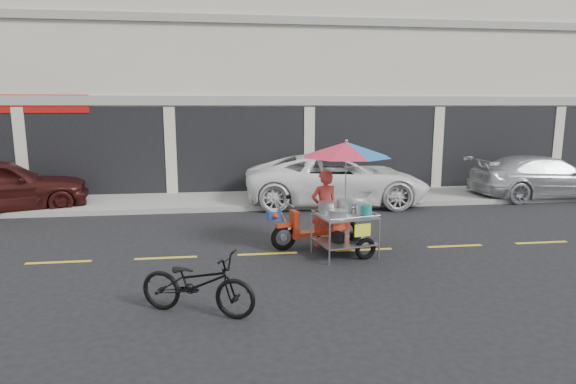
{
  "coord_description": "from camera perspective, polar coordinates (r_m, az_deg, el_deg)",
  "views": [
    {
      "loc": [
        -2.84,
        -9.29,
        2.95
      ],
      "look_at": [
        -1.5,
        0.6,
        1.15
      ],
      "focal_mm": 30.0,
      "sensor_mm": 36.0,
      "label": 1
    }
  ],
  "objects": [
    {
      "name": "white_pickup",
      "position": [
        14.55,
        5.79,
        1.52
      ],
      "size": [
        5.65,
        2.97,
        1.52
      ],
      "primitive_type": "imported",
      "rotation": [
        0.0,
        0.0,
        1.49
      ],
      "color": "white",
      "rests_on": "ground"
    },
    {
      "name": "food_vendor_rig",
      "position": [
        9.65,
        5.83,
        1.24
      ],
      "size": [
        2.58,
        2.11,
        2.31
      ],
      "rotation": [
        0.0,
        0.0,
        0.22
      ],
      "color": "black",
      "rests_on": "ground"
    },
    {
      "name": "near_bicycle",
      "position": [
        7.07,
        -10.68,
        -10.59
      ],
      "size": [
        1.85,
        1.25,
        0.92
      ],
      "primitive_type": "imported",
      "rotation": [
        0.0,
        0.0,
        1.17
      ],
      "color": "black",
      "rests_on": "ground"
    },
    {
      "name": "ground",
      "position": [
        10.15,
        8.94,
        -6.8
      ],
      "size": [
        90.0,
        90.0,
        0.0
      ],
      "primitive_type": "plane",
      "color": "black"
    },
    {
      "name": "silver_pickup",
      "position": [
        17.43,
        28.04,
        1.55
      ],
      "size": [
        4.71,
        1.95,
        1.36
      ],
      "primitive_type": "imported",
      "rotation": [
        0.0,
        0.0,
        1.56
      ],
      "color": "#B5B9BE",
      "rests_on": "ground"
    },
    {
      "name": "shophouse_block",
      "position": [
        20.7,
        8.4,
        13.69
      ],
      "size": [
        36.0,
        8.11,
        10.4
      ],
      "color": "beige",
      "rests_on": "ground"
    },
    {
      "name": "sidewalk",
      "position": [
        15.33,
        3.11,
        -0.59
      ],
      "size": [
        45.0,
        3.0,
        0.15
      ],
      "primitive_type": "cube",
      "color": "gray",
      "rests_on": "ground"
    },
    {
      "name": "centerline",
      "position": [
        10.15,
        8.94,
        -6.78
      ],
      "size": [
        42.0,
        0.1,
        0.01
      ],
      "primitive_type": "cube",
      "color": "gold",
      "rests_on": "ground"
    }
  ]
}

